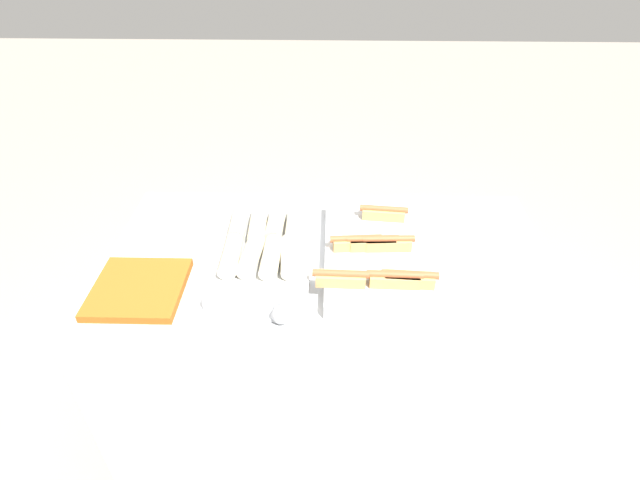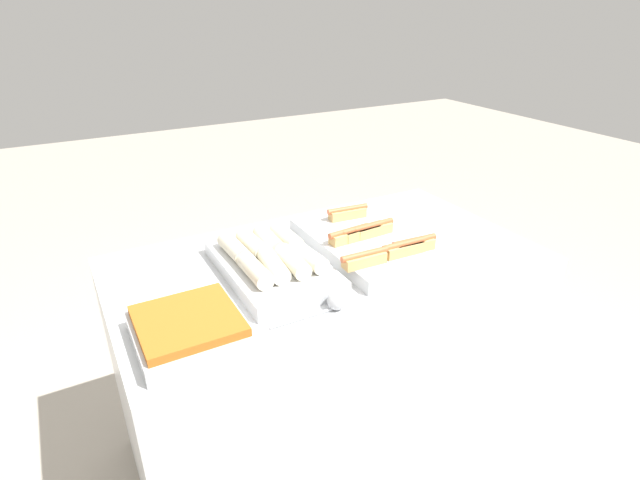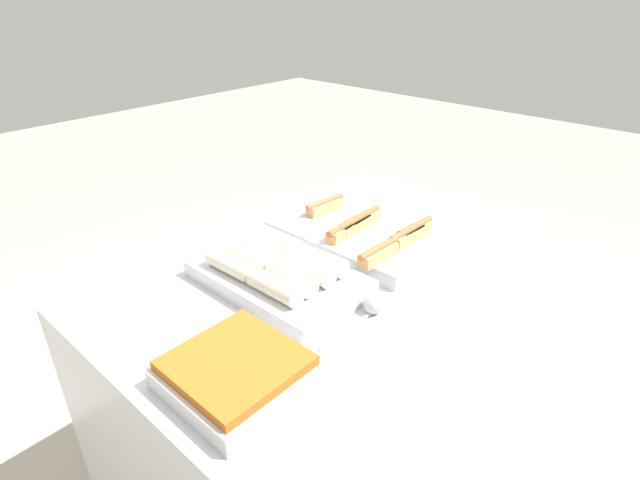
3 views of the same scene
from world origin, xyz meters
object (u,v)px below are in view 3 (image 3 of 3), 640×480
object	(u,v)px
tray_side_front	(237,372)
serving_spoon_near	(371,307)
tray_hotdogs	(360,233)
tray_wraps	(278,273)

from	to	relation	value
tray_side_front	serving_spoon_near	world-z (taller)	tray_side_front
tray_side_front	tray_hotdogs	bearing A→B (deg)	16.82
tray_hotdogs	serving_spoon_near	bearing A→B (deg)	-138.07
tray_wraps	tray_side_front	bearing A→B (deg)	-146.42
tray_hotdogs	tray_side_front	world-z (taller)	tray_hotdogs
tray_hotdogs	tray_wraps	world-z (taller)	tray_wraps
tray_wraps	tray_side_front	world-z (taller)	tray_wraps
tray_hotdogs	serving_spoon_near	xyz separation A→B (m)	(-0.31, -0.27, -0.01)
tray_hotdogs	tray_wraps	bearing A→B (deg)	178.57
tray_hotdogs	tray_side_front	distance (m)	0.74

